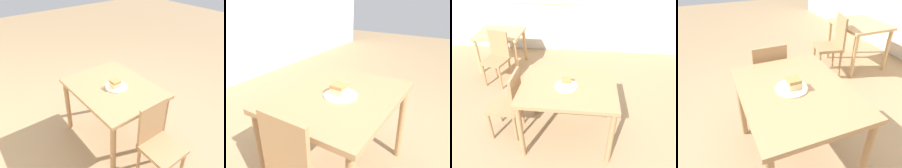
# 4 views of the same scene
# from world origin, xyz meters

# --- Properties ---
(ground_plane) EXTENTS (14.00, 14.00, 0.00)m
(ground_plane) POSITION_xyz_m (0.00, 0.00, 0.00)
(ground_plane) COLOR #997A56
(dining_table_near) EXTENTS (1.08, 0.85, 0.78)m
(dining_table_near) POSITION_xyz_m (-0.01, 0.42, 0.67)
(dining_table_near) COLOR #9E754C
(dining_table_near) RESTS_ON ground_plane
(chair_near_window) EXTENTS (0.38, 0.38, 0.90)m
(chair_near_window) POSITION_xyz_m (-0.74, 0.40, 0.49)
(chair_near_window) COLOR #9E754C
(chair_near_window) RESTS_ON ground_plane
(plate) EXTENTS (0.26, 0.26, 0.01)m
(plate) POSITION_xyz_m (-0.04, 0.40, 0.78)
(plate) COLOR white
(plate) RESTS_ON dining_table_near
(cake_slice) EXTENTS (0.10, 0.10, 0.08)m
(cake_slice) POSITION_xyz_m (-0.03, 0.41, 0.83)
(cake_slice) COLOR #E0C67F
(cake_slice) RESTS_ON plate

